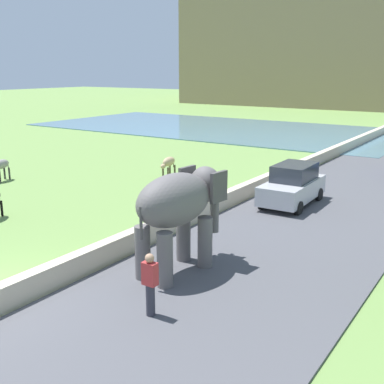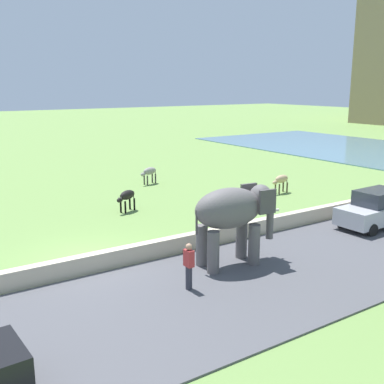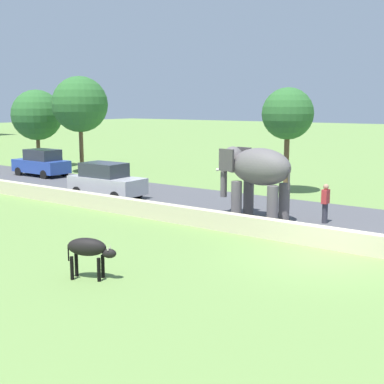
% 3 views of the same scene
% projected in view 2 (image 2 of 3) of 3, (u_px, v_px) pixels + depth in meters
% --- Properties ---
extents(ground_plane, '(220.00, 220.00, 0.00)m').
position_uv_depth(ground_plane, '(91.00, 260.00, 18.09)').
color(ground_plane, '#6B8E47').
extents(lake, '(36.00, 18.00, 0.08)m').
position_uv_depth(lake, '(363.00, 150.00, 48.45)').
color(lake, slate).
rests_on(lake, ground).
extents(elephant, '(1.66, 3.53, 2.99)m').
position_uv_depth(elephant, '(234.00, 213.00, 17.12)').
color(elephant, '#605B5B').
rests_on(elephant, ground).
extents(person_beside_elephant, '(0.36, 0.22, 1.63)m').
position_uv_depth(person_beside_elephant, '(189.00, 266.00, 15.20)').
color(person_beside_elephant, '#33333D').
rests_on(person_beside_elephant, ground).
extents(car_silver, '(1.87, 4.04, 1.80)m').
position_uv_depth(car_silver, '(376.00, 209.00, 22.01)').
color(car_silver, '#B7B7BC').
rests_on(car_silver, ground).
extents(cow_grey, '(0.73, 1.42, 1.15)m').
position_uv_depth(cow_grey, '(149.00, 172.00, 31.66)').
color(cow_grey, gray).
rests_on(cow_grey, ground).
extents(cow_tan, '(0.58, 1.41, 1.15)m').
position_uv_depth(cow_tan, '(281.00, 180.00, 29.01)').
color(cow_tan, tan).
rests_on(cow_tan, ground).
extents(cow_black, '(0.91, 1.39, 1.15)m').
position_uv_depth(cow_black, '(127.00, 196.00, 24.78)').
color(cow_black, black).
rests_on(cow_black, ground).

